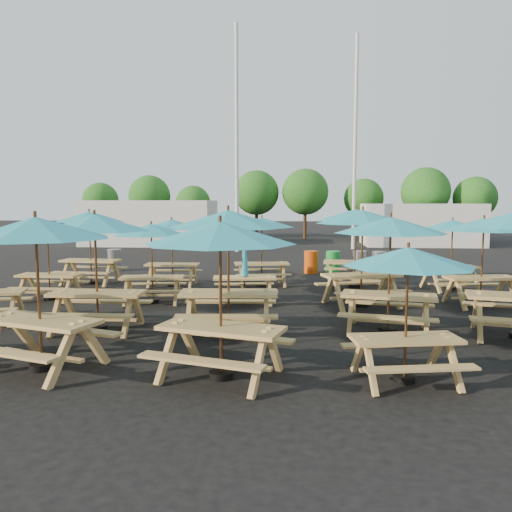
# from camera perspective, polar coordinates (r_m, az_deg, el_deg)

# --- Properties ---
(ground) EXTENTS (120.00, 120.00, 0.00)m
(ground) POSITION_cam_1_polar(r_m,az_deg,el_deg) (13.31, -0.50, -5.40)
(ground) COLOR black
(ground) RESTS_ON ground
(picnic_unit_2) EXTENTS (2.04, 2.04, 2.13)m
(picnic_unit_2) POSITION_cam_1_polar(r_m,az_deg,el_deg) (14.64, -22.75, 2.48)
(picnic_unit_2) COLOR tan
(picnic_unit_2) RESTS_ON ground
(picnic_unit_3) EXTENTS (2.44, 2.44, 2.40)m
(picnic_unit_3) POSITION_cam_1_polar(r_m,az_deg,el_deg) (17.06, -18.51, 3.89)
(picnic_unit_3) COLOR tan
(picnic_unit_3) RESTS_ON ground
(picnic_unit_4) EXTENTS (2.92, 2.92, 2.46)m
(picnic_unit_4) POSITION_cam_1_polar(r_m,az_deg,el_deg) (8.48, -23.86, 2.12)
(picnic_unit_4) COLOR tan
(picnic_unit_4) RESTS_ON ground
(picnic_unit_5) EXTENTS (2.35, 2.35, 2.44)m
(picnic_unit_5) POSITION_cam_1_polar(r_m,az_deg,el_deg) (10.73, -17.94, 2.98)
(picnic_unit_5) COLOR tan
(picnic_unit_5) RESTS_ON ground
(picnic_unit_6) EXTENTS (2.23, 2.23, 2.12)m
(picnic_unit_6) POSITION_cam_1_polar(r_m,az_deg,el_deg) (13.40, -11.87, 2.52)
(picnic_unit_6) COLOR tan
(picnic_unit_6) RESTS_ON ground
(picnic_unit_7) EXTENTS (2.06, 2.06, 2.15)m
(picnic_unit_7) POSITION_cam_1_polar(r_m,az_deg,el_deg) (16.04, -9.61, 3.22)
(picnic_unit_7) COLOR tan
(picnic_unit_7) RESTS_ON ground
(picnic_unit_8) EXTENTS (2.81, 2.81, 2.40)m
(picnic_unit_8) POSITION_cam_1_polar(r_m,az_deg,el_deg) (7.39, -4.11, 1.71)
(picnic_unit_8) COLOR tan
(picnic_unit_8) RESTS_ON ground
(picnic_unit_9) EXTENTS (2.54, 2.54, 2.53)m
(picnic_unit_9) POSITION_cam_1_polar(r_m,az_deg,el_deg) (10.07, -3.20, 3.52)
(picnic_unit_9) COLOR tan
(picnic_unit_9) RESTS_ON ground
(picnic_unit_10) EXTENTS (1.83, 1.64, 2.11)m
(picnic_unit_10) POSITION_cam_1_polar(r_m,az_deg,el_deg) (13.18, -1.30, -1.69)
(picnic_unit_10) COLOR tan
(picnic_unit_10) RESTS_ON ground
(picnic_unit_11) EXTENTS (2.41, 2.41, 2.21)m
(picnic_unit_11) POSITION_cam_1_polar(r_m,az_deg,el_deg) (15.92, 0.66, 3.45)
(picnic_unit_11) COLOR tan
(picnic_unit_11) RESTS_ON ground
(picnic_unit_12) EXTENTS (2.22, 2.22, 2.03)m
(picnic_unit_12) POSITION_cam_1_polar(r_m,az_deg,el_deg) (7.57, 16.97, -0.87)
(picnic_unit_12) COLOR tan
(picnic_unit_12) RESTS_ON ground
(picnic_unit_13) EXTENTS (2.68, 2.68, 2.40)m
(picnic_unit_13) POSITION_cam_1_polar(r_m,az_deg,el_deg) (10.39, 15.12, 2.75)
(picnic_unit_13) COLOR tan
(picnic_unit_13) RESTS_ON ground
(picnic_unit_14) EXTENTS (2.95, 2.95, 2.50)m
(picnic_unit_14) POSITION_cam_1_polar(r_m,az_deg,el_deg) (12.95, 12.09, 3.83)
(picnic_unit_14) COLOR tan
(picnic_unit_14) RESTS_ON ground
(picnic_unit_15) EXTENTS (2.54, 2.54, 2.48)m
(picnic_unit_15) POSITION_cam_1_polar(r_m,az_deg,el_deg) (15.83, 11.34, 4.20)
(picnic_unit_15) COLOR tan
(picnic_unit_15) RESTS_ON ground
(picnic_unit_18) EXTENTS (2.47, 2.47, 2.28)m
(picnic_unit_18) POSITION_cam_1_polar(r_m,az_deg,el_deg) (13.96, 24.58, 2.81)
(picnic_unit_18) COLOR tan
(picnic_unit_18) RESTS_ON ground
(picnic_unit_19) EXTENTS (2.49, 2.49, 2.16)m
(picnic_unit_19) POSITION_cam_1_polar(r_m,az_deg,el_deg) (16.23, 21.54, 2.93)
(picnic_unit_19) COLOR tan
(picnic_unit_19) RESTS_ON ground
(waste_bin_0) EXTENTS (0.53, 0.53, 0.85)m
(waste_bin_0) POSITION_cam_1_polar(r_m,az_deg,el_deg) (20.29, -15.88, -0.45)
(waste_bin_0) COLOR gray
(waste_bin_0) RESTS_ON ground
(waste_bin_1) EXTENTS (0.53, 0.53, 0.85)m
(waste_bin_1) POSITION_cam_1_polar(r_m,az_deg,el_deg) (18.97, 6.32, -0.69)
(waste_bin_1) COLOR #D1470C
(waste_bin_1) RESTS_ON ground
(waste_bin_2) EXTENTS (0.53, 0.53, 0.85)m
(waste_bin_2) POSITION_cam_1_polar(r_m,az_deg,el_deg) (18.98, 8.78, -0.72)
(waste_bin_2) COLOR #1A9233
(waste_bin_2) RESTS_ON ground
(waste_bin_3) EXTENTS (0.53, 0.53, 0.85)m
(waste_bin_3) POSITION_cam_1_polar(r_m,az_deg,el_deg) (19.27, 11.76, -0.68)
(waste_bin_3) COLOR gray
(waste_bin_3) RESTS_ON ground
(waste_bin_4) EXTENTS (0.53, 0.53, 0.85)m
(waste_bin_4) POSITION_cam_1_polar(r_m,az_deg,el_deg) (19.16, 13.87, -0.77)
(waste_bin_4) COLOR gray
(waste_bin_4) RESTS_ON ground
(waste_bin_5) EXTENTS (0.53, 0.53, 0.85)m
(waste_bin_5) POSITION_cam_1_polar(r_m,az_deg,el_deg) (19.37, 16.29, -0.76)
(waste_bin_5) COLOR #1A9233
(waste_bin_5) RESTS_ON ground
(mast_0) EXTENTS (0.20, 0.20, 12.00)m
(mast_0) POSITION_cam_1_polar(r_m,az_deg,el_deg) (27.38, -2.22, 13.11)
(mast_0) COLOR silver
(mast_0) RESTS_ON ground
(mast_1) EXTENTS (0.20, 0.20, 12.00)m
(mast_1) POSITION_cam_1_polar(r_m,az_deg,el_deg) (29.39, 11.26, 12.52)
(mast_1) COLOR silver
(mast_1) RESTS_ON ground
(event_tent_0) EXTENTS (8.00, 4.00, 2.80)m
(event_tent_0) POSITION_cam_1_polar(r_m,az_deg,el_deg) (32.34, -12.00, 3.74)
(event_tent_0) COLOR silver
(event_tent_0) RESTS_ON ground
(event_tent_1) EXTENTS (7.00, 4.00, 2.60)m
(event_tent_1) POSITION_cam_1_polar(r_m,az_deg,el_deg) (32.98, 18.27, 3.44)
(event_tent_1) COLOR silver
(event_tent_1) RESTS_ON ground
(tree_0) EXTENTS (2.80, 2.80, 4.24)m
(tree_0) POSITION_cam_1_polar(r_m,az_deg,el_deg) (41.15, -17.35, 6.07)
(tree_0) COLOR #382314
(tree_0) RESTS_ON ground
(tree_1) EXTENTS (3.11, 3.11, 4.72)m
(tree_1) POSITION_cam_1_polar(r_m,az_deg,el_deg) (38.47, -12.07, 6.70)
(tree_1) COLOR #382314
(tree_1) RESTS_ON ground
(tree_2) EXTENTS (2.59, 2.59, 3.93)m
(tree_2) POSITION_cam_1_polar(r_m,az_deg,el_deg) (37.41, -7.20, 6.00)
(tree_2) COLOR #382314
(tree_2) RESTS_ON ground
(tree_3) EXTENTS (3.36, 3.36, 5.09)m
(tree_3) POSITION_cam_1_polar(r_m,az_deg,el_deg) (37.83, 0.06, 7.23)
(tree_3) COLOR #382314
(tree_3) RESTS_ON ground
(tree_4) EXTENTS (3.41, 3.41, 5.17)m
(tree_4) POSITION_cam_1_polar(r_m,az_deg,el_deg) (37.27, 5.66, 7.30)
(tree_4) COLOR #382314
(tree_4) RESTS_ON ground
(tree_5) EXTENTS (2.94, 2.94, 4.45)m
(tree_5) POSITION_cam_1_polar(r_m,az_deg,el_deg) (38.02, 12.21, 6.44)
(tree_5) COLOR #382314
(tree_5) RESTS_ON ground
(tree_6) EXTENTS (3.38, 3.38, 5.13)m
(tree_6) POSITION_cam_1_polar(r_m,az_deg,el_deg) (37.04, 18.80, 6.97)
(tree_6) COLOR #382314
(tree_6) RESTS_ON ground
(tree_7) EXTENTS (2.95, 2.95, 4.48)m
(tree_7) POSITION_cam_1_polar(r_m,az_deg,el_deg) (38.04, 23.75, 6.09)
(tree_7) COLOR #382314
(tree_7) RESTS_ON ground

